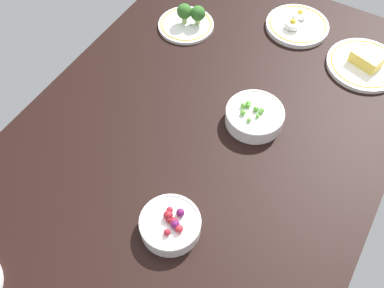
# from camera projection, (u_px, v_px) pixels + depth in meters

# --- Properties ---
(dining_table) EXTENTS (1.50, 0.92, 0.04)m
(dining_table) POSITION_uv_depth(u_px,v_px,m) (192.00, 153.00, 1.15)
(dining_table) COLOR black
(dining_table) RESTS_ON ground
(bowl_peas) EXTENTS (0.15, 0.15, 0.06)m
(bowl_peas) POSITION_uv_depth(u_px,v_px,m) (254.00, 116.00, 1.17)
(bowl_peas) COLOR white
(bowl_peas) RESTS_ON dining_table
(plate_cheese) EXTENTS (0.22, 0.22, 0.05)m
(plate_cheese) POSITION_uv_depth(u_px,v_px,m) (365.00, 63.00, 1.30)
(plate_cheese) COLOR white
(plate_cheese) RESTS_ON dining_table
(bowl_berries) EXTENTS (0.14, 0.14, 0.06)m
(bowl_berries) POSITION_uv_depth(u_px,v_px,m) (170.00, 224.00, 0.99)
(bowl_berries) COLOR white
(bowl_berries) RESTS_ON dining_table
(plate_eggs) EXTENTS (0.20, 0.20, 0.05)m
(plate_eggs) POSITION_uv_depth(u_px,v_px,m) (297.00, 25.00, 1.39)
(plate_eggs) COLOR white
(plate_eggs) RESTS_ON dining_table
(plate_broccoli) EXTENTS (0.18, 0.18, 0.08)m
(plate_broccoli) POSITION_uv_depth(u_px,v_px,m) (188.00, 21.00, 1.39)
(plate_broccoli) COLOR white
(plate_broccoli) RESTS_ON dining_table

